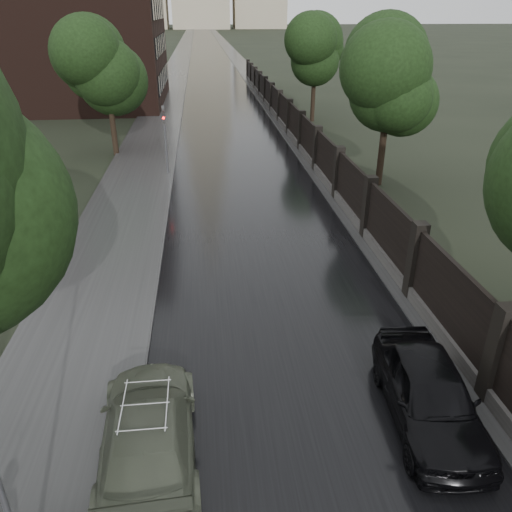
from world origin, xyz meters
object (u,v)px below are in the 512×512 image
object	(u,v)px
tree_right_c	(315,61)
traffic_light	(165,135)
tree_left_far	(106,73)
tree_right_b	(388,92)
volga_sedan	(149,432)
car_right_near	(429,393)

from	to	relation	value
tree_right_c	traffic_light	size ratio (longest dim) A/B	1.75
tree_left_far	tree_right_b	xyz separation A→B (m)	(15.50, -8.00, -0.29)
tree_right_b	tree_right_c	bearing A→B (deg)	90.00
tree_left_far	traffic_light	distance (m)	6.84
tree_right_b	volga_sedan	size ratio (longest dim) A/B	1.40
tree_left_far	traffic_light	size ratio (longest dim) A/B	1.85
traffic_light	tree_right_b	bearing A→B (deg)	-14.24
tree_right_c	car_right_near	xyz separation A→B (m)	(-4.73, -35.51, -4.17)
traffic_light	car_right_near	size ratio (longest dim) A/B	0.87
tree_left_far	volga_sedan	bearing A→B (deg)	-80.38
tree_left_far	volga_sedan	xyz separation A→B (m)	(4.40, -25.97, -4.52)
tree_right_c	volga_sedan	size ratio (longest dim) A/B	1.40
tree_left_far	car_right_near	xyz separation A→B (m)	(10.77, -25.51, -4.46)
traffic_light	car_right_near	distance (m)	21.75
tree_right_c	tree_left_far	bearing A→B (deg)	-147.17
tree_right_b	tree_left_far	bearing A→B (deg)	152.70
car_right_near	traffic_light	bearing A→B (deg)	113.87
tree_right_b	traffic_light	size ratio (longest dim) A/B	1.75
volga_sedan	tree_left_far	bearing A→B (deg)	-83.48
tree_right_b	tree_right_c	distance (m)	18.00
tree_left_far	traffic_light	world-z (taller)	tree_left_far
tree_right_c	traffic_light	distance (m)	19.26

